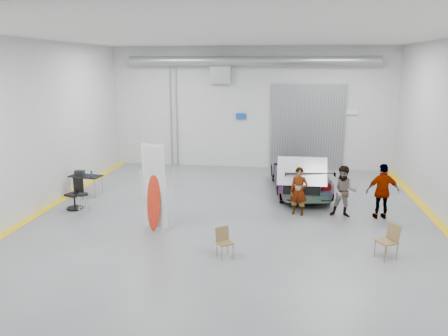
# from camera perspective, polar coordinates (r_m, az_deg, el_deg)

# --- Properties ---
(ground) EXTENTS (16.00, 16.00, 0.00)m
(ground) POSITION_cam_1_polar(r_m,az_deg,el_deg) (14.83, 0.98, -6.91)
(ground) COLOR slate
(ground) RESTS_ON ground
(room_shell) EXTENTS (14.02, 16.18, 6.01)m
(room_shell) POSITION_cam_1_polar(r_m,az_deg,el_deg) (16.12, 2.87, 9.60)
(room_shell) COLOR silver
(room_shell) RESTS_ON ground
(sedan_car) EXTENTS (2.67, 5.36, 1.50)m
(sedan_car) POSITION_cam_1_polar(r_m,az_deg,el_deg) (18.20, 9.85, -0.77)
(sedan_car) COLOR silver
(sedan_car) RESTS_ON ground
(person_a) EXTENTS (0.70, 0.54, 1.70)m
(person_a) POSITION_cam_1_polar(r_m,az_deg,el_deg) (15.39, 9.74, -3.01)
(person_a) COLOR #987053
(person_a) RESTS_ON ground
(person_b) EXTENTS (0.97, 0.79, 1.80)m
(person_b) POSITION_cam_1_polar(r_m,az_deg,el_deg) (15.51, 15.40, -2.98)
(person_b) COLOR teal
(person_b) RESTS_ON ground
(person_c) EXTENTS (1.16, 0.58, 1.91)m
(person_c) POSITION_cam_1_polar(r_m,az_deg,el_deg) (15.72, 20.01, -2.88)
(person_c) COLOR brown
(person_c) RESTS_ON ground
(surfboard_display) EXTENTS (0.81, 0.39, 2.95)m
(surfboard_display) POSITION_cam_1_polar(r_m,az_deg,el_deg) (13.80, -8.88, -3.41)
(surfboard_display) COLOR white
(surfboard_display) RESTS_ON ground
(folding_chair_near) EXTENTS (0.53, 0.58, 0.82)m
(folding_chair_near) POSITION_cam_1_polar(r_m,az_deg,el_deg) (12.11, 0.12, -10.44)
(folding_chair_near) COLOR olive
(folding_chair_near) RESTS_ON ground
(folding_chair_far) EXTENTS (0.61, 0.74, 0.97)m
(folding_chair_far) POSITION_cam_1_polar(r_m,az_deg,el_deg) (12.77, 20.38, -9.79)
(folding_chair_far) COLOR olive
(folding_chair_far) RESTS_ON ground
(shop_stool) EXTENTS (0.40, 0.40, 0.78)m
(shop_stool) POSITION_cam_1_polar(r_m,az_deg,el_deg) (16.01, -17.88, -4.55)
(shop_stool) COLOR black
(shop_stool) RESTS_ON ground
(work_table) EXTENTS (1.35, 0.83, 1.03)m
(work_table) POSITION_cam_1_polar(r_m,az_deg,el_deg) (18.37, -17.83, -0.95)
(work_table) COLOR gray
(work_table) RESTS_ON ground
(office_chair) EXTENTS (0.63, 0.67, 1.12)m
(office_chair) POSITION_cam_1_polar(r_m,az_deg,el_deg) (16.79, -18.87, -3.43)
(office_chair) COLOR black
(office_chair) RESTS_ON ground
(trunk_lid) EXTENTS (1.74, 1.06, 0.04)m
(trunk_lid) POSITION_cam_1_polar(r_m,az_deg,el_deg) (15.76, 10.20, -0.13)
(trunk_lid) COLOR silver
(trunk_lid) RESTS_ON sedan_car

